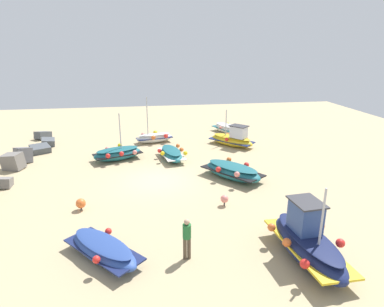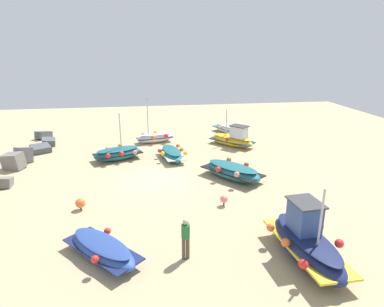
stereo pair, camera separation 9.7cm
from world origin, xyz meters
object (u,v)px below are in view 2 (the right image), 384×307
(fishing_boat_3, at_px, (102,249))
(fishing_boat_5, at_px, (232,171))
(fishing_boat_6, at_px, (172,154))
(mooring_buoy_1, at_px, (80,203))
(fishing_boat_0, at_px, (306,242))
(fishing_boat_2, at_px, (118,153))
(fishing_boat_1, at_px, (155,137))
(mooring_buoy_0, at_px, (224,199))
(fishing_boat_7, at_px, (227,128))
(fishing_boat_4, at_px, (233,139))
(person_walking, at_px, (186,236))

(fishing_boat_3, relative_size, fishing_boat_5, 0.85)
(fishing_boat_6, bearing_deg, fishing_boat_5, 28.77)
(fishing_boat_3, xyz_separation_m, mooring_buoy_1, (4.19, 1.47, -0.04))
(fishing_boat_0, xyz_separation_m, fishing_boat_2, (12.78, 7.68, -0.25))
(fishing_boat_1, height_order, mooring_buoy_0, fishing_boat_1)
(fishing_boat_7, bearing_deg, mooring_buoy_1, -61.64)
(fishing_boat_6, height_order, fishing_boat_7, fishing_boat_6)
(mooring_buoy_0, height_order, mooring_buoy_1, mooring_buoy_1)
(fishing_boat_6, bearing_deg, mooring_buoy_1, -46.17)
(fishing_boat_5, bearing_deg, fishing_boat_4, 127.14)
(fishing_boat_4, distance_m, mooring_buoy_0, 10.62)
(person_walking, bearing_deg, fishing_boat_2, -170.66)
(fishing_boat_5, relative_size, mooring_buoy_0, 7.22)
(person_walking, height_order, mooring_buoy_0, person_walking)
(person_walking, bearing_deg, mooring_buoy_0, 143.07)
(fishing_boat_0, distance_m, fishing_boat_1, 17.50)
(fishing_boat_0, relative_size, fishing_boat_6, 1.28)
(fishing_boat_2, height_order, mooring_buoy_0, fishing_boat_2)
(fishing_boat_5, distance_m, fishing_boat_6, 5.31)
(fishing_boat_0, xyz_separation_m, mooring_buoy_1, (5.37, 9.05, -0.36))
(person_walking, bearing_deg, fishing_boat_4, 152.53)
(fishing_boat_6, bearing_deg, fishing_boat_7, 129.52)
(fishing_boat_6, bearing_deg, fishing_boat_3, -27.97)
(fishing_boat_1, height_order, fishing_boat_5, fishing_boat_1)
(fishing_boat_0, bearing_deg, fishing_boat_1, 11.44)
(fishing_boat_1, height_order, fishing_boat_7, fishing_boat_1)
(fishing_boat_2, height_order, mooring_buoy_1, fishing_boat_2)
(fishing_boat_5, xyz_separation_m, fishing_boat_7, (10.85, -2.44, -0.05))
(fishing_boat_6, xyz_separation_m, fishing_boat_7, (6.70, -5.75, 0.02))
(fishing_boat_0, xyz_separation_m, fishing_boat_1, (16.79, 4.92, -0.28))
(fishing_boat_7, xyz_separation_m, mooring_buoy_0, (-14.30, 3.81, -0.06))
(fishing_boat_2, bearing_deg, fishing_boat_0, 98.88)
(fishing_boat_6, bearing_deg, mooring_buoy_0, 4.52)
(fishing_boat_5, relative_size, fishing_boat_6, 1.19)
(fishing_boat_1, height_order, person_walking, fishing_boat_1)
(fishing_boat_3, distance_m, mooring_buoy_1, 4.44)
(fishing_boat_0, height_order, fishing_boat_1, fishing_boat_1)
(fishing_boat_2, bearing_deg, fishing_boat_6, 151.24)
(fishing_boat_2, bearing_deg, fishing_boat_3, 68.38)
(fishing_boat_5, bearing_deg, mooring_buoy_0, -58.86)
(mooring_buoy_0, bearing_deg, mooring_buoy_1, 84.99)
(fishing_boat_7, distance_m, mooring_buoy_0, 14.80)
(mooring_buoy_0, bearing_deg, person_walking, 148.62)
(person_walking, bearing_deg, fishing_boat_3, -104.61)
(person_walking, distance_m, mooring_buoy_0, 4.80)
(fishing_boat_1, relative_size, mooring_buoy_0, 6.78)
(fishing_boat_1, distance_m, fishing_boat_3, 15.83)
(fishing_boat_1, height_order, fishing_boat_4, fishing_boat_1)
(fishing_boat_0, distance_m, fishing_boat_2, 14.91)
(person_walking, distance_m, mooring_buoy_1, 6.59)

